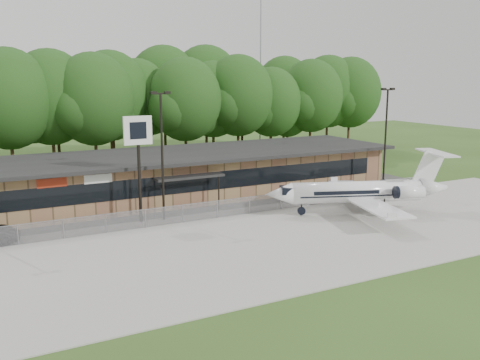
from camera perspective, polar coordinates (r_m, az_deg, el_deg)
ground at (r=31.83m, az=11.12°, el=-10.18°), size 160.00×160.00×0.00m
apron at (r=37.98m, az=3.50°, el=-6.37°), size 64.00×18.00×0.08m
parking_lot at (r=47.80m, az=-3.68°, el=-2.70°), size 50.00×9.00×0.06m
terminal at (r=51.34m, az=-5.75°, el=0.68°), size 41.00×11.65×4.30m
fence at (r=43.67m, az=-1.27°, el=-3.01°), size 46.00×0.04×1.52m
treeline at (r=67.70m, az=-11.67°, el=7.58°), size 72.00×12.00×15.00m
radio_mast at (r=81.85m, az=2.20°, el=11.88°), size 0.20×0.20×25.00m
light_pole_mid at (r=42.13m, az=-8.33°, el=3.56°), size 1.55×0.30×10.23m
light_pole_right at (r=54.26m, az=15.28°, el=4.97°), size 1.55×0.30×10.23m
business_jet at (r=45.49m, az=12.97°, el=-1.28°), size 15.47×13.83×5.29m
pole_sign at (r=41.79m, az=-10.81°, el=4.03°), size 2.20×0.32×8.39m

